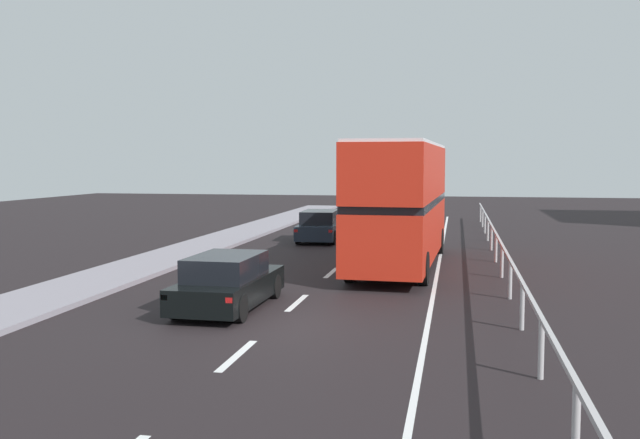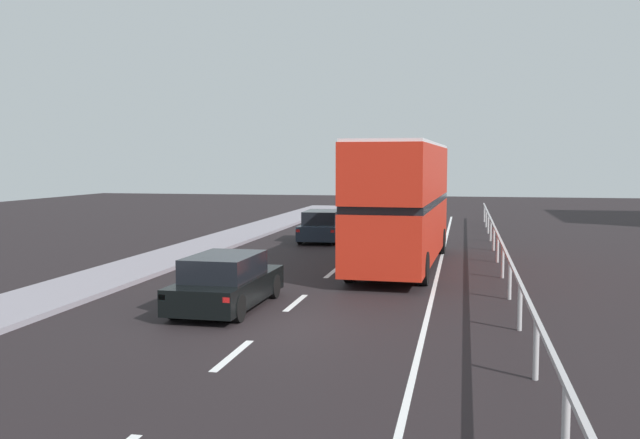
# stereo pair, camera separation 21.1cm
# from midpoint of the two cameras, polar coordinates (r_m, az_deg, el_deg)

# --- Properties ---
(ground_plane) EXTENTS (74.72, 120.00, 0.10)m
(ground_plane) POSITION_cam_midpoint_polar(r_m,az_deg,el_deg) (16.16, -4.01, -8.47)
(ground_plane) COLOR black
(near_sidewalk_kerb) EXTENTS (2.52, 80.00, 0.14)m
(near_sidewalk_kerb) POSITION_cam_midpoint_polar(r_m,az_deg,el_deg) (18.89, -23.67, -6.56)
(near_sidewalk_kerb) COLOR gray
(near_sidewalk_kerb) RESTS_ON ground
(lane_paint_markings) EXTENTS (3.56, 46.00, 0.01)m
(lane_paint_markings) POSITION_cam_midpoint_polar(r_m,az_deg,el_deg) (23.89, 6.34, -4.06)
(lane_paint_markings) COLOR silver
(lane_paint_markings) RESTS_ON ground
(bridge_side_railing) EXTENTS (0.10, 42.00, 1.06)m
(bridge_side_railing) POSITION_cam_midpoint_polar(r_m,az_deg,el_deg) (24.38, 14.14, -1.96)
(bridge_side_railing) COLOR #B4AFB1
(bridge_side_railing) RESTS_ON ground
(double_decker_bus_red) EXTENTS (2.80, 10.46, 4.28)m
(double_decker_bus_red) POSITION_cam_midpoint_polar(r_m,az_deg,el_deg) (24.37, 6.38, 1.53)
(double_decker_bus_red) COLOR red
(double_decker_bus_red) RESTS_ON ground
(hatchback_car_near) EXTENTS (1.80, 4.33, 1.36)m
(hatchback_car_near) POSITION_cam_midpoint_polar(r_m,az_deg,el_deg) (17.55, -7.85, -5.11)
(hatchback_car_near) COLOR black
(hatchback_car_near) RESTS_ON ground
(sedan_car_ahead) EXTENTS (1.92, 4.53, 1.41)m
(sedan_car_ahead) POSITION_cam_midpoint_polar(r_m,az_deg,el_deg) (32.23, -0.16, -0.56)
(sedan_car_ahead) COLOR #1A2430
(sedan_car_ahead) RESTS_ON ground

